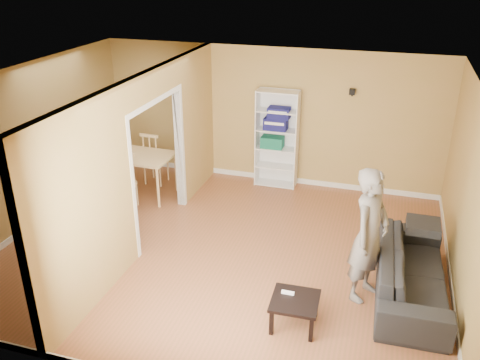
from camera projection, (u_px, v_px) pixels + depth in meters
name	position (u px, v px, depth m)	size (l,w,h in m)	color
room_shell	(222.00, 171.00, 7.20)	(6.50, 6.50, 6.50)	#995638
partition	(146.00, 162.00, 7.52)	(0.22, 5.50, 2.60)	tan
wall_speaker	(352.00, 92.00, 8.90)	(0.10, 0.10, 0.10)	black
sofa	(413.00, 265.00, 6.58)	(0.96, 2.24, 0.85)	#2C2C2F
person	(370.00, 224.00, 6.29)	(0.60, 0.77, 2.11)	slate
bookshelf	(278.00, 138.00, 9.57)	(0.78, 0.34, 1.86)	white
paper_box_teal	(272.00, 142.00, 9.57)	(0.41, 0.27, 0.21)	#1A5C48
paper_box_navy_b	(276.00, 124.00, 9.41)	(0.43, 0.28, 0.22)	navy
paper_box_navy_c	(279.00, 113.00, 9.31)	(0.40, 0.26, 0.21)	navy
coffee_table	(295.00, 303.00, 6.04)	(0.56, 0.56, 0.37)	black
game_controller	(288.00, 293.00, 6.11)	(0.16, 0.04, 0.03)	white
dining_table	(138.00, 159.00, 9.22)	(1.26, 0.84, 0.78)	beige
chair_left	(99.00, 164.00, 9.46)	(0.48, 0.48, 1.04)	tan
chair_near	(124.00, 183.00, 8.77)	(0.46, 0.46, 0.99)	tan
chair_far	(155.00, 157.00, 9.79)	(0.48, 0.48, 1.05)	tan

